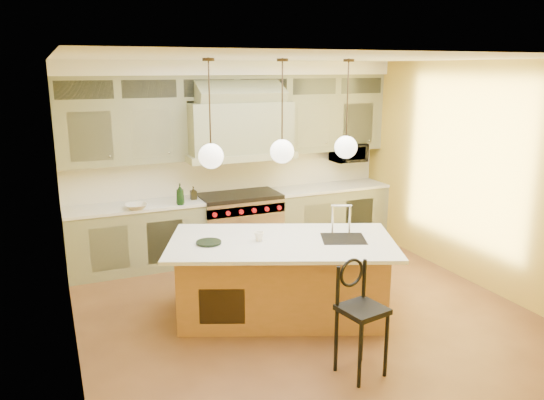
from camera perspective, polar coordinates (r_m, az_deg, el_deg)
name	(u,v)px	position (r m, az deg, el deg)	size (l,w,h in m)	color
floor	(301,311)	(6.43, 3.18, -11.82)	(5.00, 5.00, 0.00)	brown
ceiling	(305,58)	(5.79, 3.58, 14.99)	(5.00, 5.00, 0.00)	white
wall_back	(231,158)	(8.21, -4.45, 4.53)	(5.00, 5.00, 0.00)	gold
wall_front	(463,267)	(3.96, 19.82, -6.78)	(5.00, 5.00, 0.00)	gold
wall_left	(65,216)	(5.35, -21.39, -1.60)	(5.00, 5.00, 0.00)	gold
wall_right	(475,175)	(7.38, 21.03, 2.55)	(5.00, 5.00, 0.00)	gold
back_cabinetry	(237,162)	(7.96, -3.83, 4.10)	(5.00, 0.77, 2.90)	gray
range	(240,224)	(8.10, -3.51, -2.60)	(1.20, 0.74, 0.96)	silver
kitchen_island	(282,276)	(6.16, 1.07, -8.21)	(2.83, 2.18, 1.35)	olive
counter_stool	(360,311)	(5.05, 9.46, -11.73)	(0.45, 0.45, 1.10)	black
microwave	(348,153)	(8.81, 8.23, 5.07)	(0.54, 0.37, 0.30)	black
oil_bottle_a	(180,194)	(7.48, -9.86, 0.61)	(0.12, 0.12, 0.30)	black
oil_bottle_b	(193,193)	(7.77, -8.46, 0.75)	(0.09, 0.09, 0.19)	black
fruit_bowl	(136,207)	(7.40, -14.40, -0.69)	(0.30, 0.30, 0.07)	silver
cup	(259,236)	(5.92, -1.40, -3.94)	(0.11, 0.11, 0.11)	white
pendant_left	(211,153)	(5.49, -6.58, 5.02)	(0.26, 0.26, 1.11)	#2D2319
pendant_center	(282,149)	(5.76, 1.09, 5.54)	(0.26, 0.26, 1.11)	#2D2319
pendant_right	(346,145)	(6.13, 7.96, 5.92)	(0.26, 0.26, 1.11)	#2D2319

